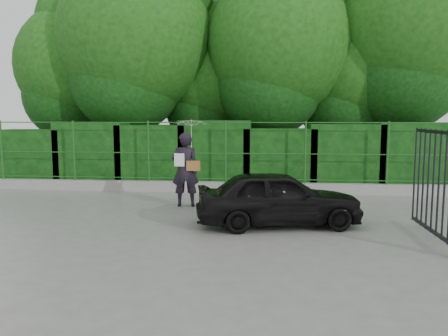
{
  "coord_description": "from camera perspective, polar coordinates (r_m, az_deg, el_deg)",
  "views": [
    {
      "loc": [
        1.54,
        -8.16,
        2.23
      ],
      "look_at": [
        0.66,
        1.3,
        1.1
      ],
      "focal_mm": 35.0,
      "sensor_mm": 36.0,
      "label": 1
    }
  ],
  "objects": [
    {
      "name": "woman",
      "position": [
        10.79,
        -4.69,
        2.13
      ],
      "size": [
        0.94,
        0.87,
        2.17
      ],
      "color": "black",
      "rests_on": "ground"
    },
    {
      "name": "fence",
      "position": [
        12.77,
        -0.6,
        2.15
      ],
      "size": [
        14.13,
        0.06,
        1.8
      ],
      "color": "#1E581C",
      "rests_on": "kerb"
    },
    {
      "name": "trees",
      "position": [
        16.08,
        4.01,
        15.3
      ],
      "size": [
        17.1,
        6.15,
        8.08
      ],
      "color": "black",
      "rests_on": "ground"
    },
    {
      "name": "hedge",
      "position": [
        13.79,
        -0.78,
        1.59
      ],
      "size": [
        14.2,
        1.2,
        2.1
      ],
      "color": "black",
      "rests_on": "ground"
    },
    {
      "name": "kerb",
      "position": [
        12.92,
        -1.57,
        -2.49
      ],
      "size": [
        14.0,
        0.25,
        0.3
      ],
      "primitive_type": "cube",
      "color": "#9E9E99",
      "rests_on": "ground"
    },
    {
      "name": "ground",
      "position": [
        8.59,
        -5.22,
        -8.28
      ],
      "size": [
        80.0,
        80.0,
        0.0
      ],
      "primitive_type": "plane",
      "color": "gray"
    },
    {
      "name": "car",
      "position": [
        9.0,
        7.1,
        -3.89
      ],
      "size": [
        3.54,
        1.94,
        1.14
      ],
      "primitive_type": "imported",
      "rotation": [
        0.0,
        0.0,
        1.75
      ],
      "color": "black",
      "rests_on": "ground"
    }
  ]
}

